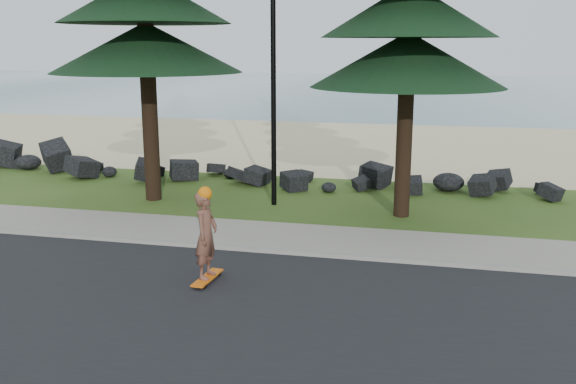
% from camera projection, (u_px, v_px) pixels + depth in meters
% --- Properties ---
extents(ground, '(160.00, 160.00, 0.00)m').
position_uv_depth(ground, '(239.00, 238.00, 14.71)').
color(ground, '#2C4A17').
rests_on(ground, ground).
extents(road, '(160.00, 7.00, 0.02)m').
position_uv_depth(road, '(157.00, 317.00, 10.44)').
color(road, black).
rests_on(road, ground).
extents(kerb, '(160.00, 0.20, 0.10)m').
position_uv_depth(kerb, '(227.00, 247.00, 13.84)').
color(kerb, gray).
rests_on(kerb, ground).
extents(sidewalk, '(160.00, 2.00, 0.08)m').
position_uv_depth(sidewalk, '(242.00, 234.00, 14.89)').
color(sidewalk, gray).
rests_on(sidewalk, ground).
extents(beach_sand, '(160.00, 15.00, 0.01)m').
position_uv_depth(beach_sand, '(337.00, 144.00, 28.46)').
color(beach_sand, beige).
rests_on(beach_sand, ground).
extents(ocean, '(160.00, 58.00, 0.01)m').
position_uv_depth(ocean, '(395.00, 88.00, 63.07)').
color(ocean, '#3E6977').
rests_on(ocean, ground).
extents(seawall_boulders, '(60.00, 2.40, 1.10)m').
position_uv_depth(seawall_boulders, '(293.00, 186.00, 20.02)').
color(seawall_boulders, black).
rests_on(seawall_boulders, ground).
extents(lamp_post, '(0.25, 0.14, 8.14)m').
position_uv_depth(lamp_post, '(273.00, 52.00, 16.81)').
color(lamp_post, black).
rests_on(lamp_post, ground).
extents(skateboarder, '(0.43, 0.99, 1.82)m').
position_uv_depth(skateboarder, '(206.00, 235.00, 11.75)').
color(skateboarder, '#E0610D').
rests_on(skateboarder, ground).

